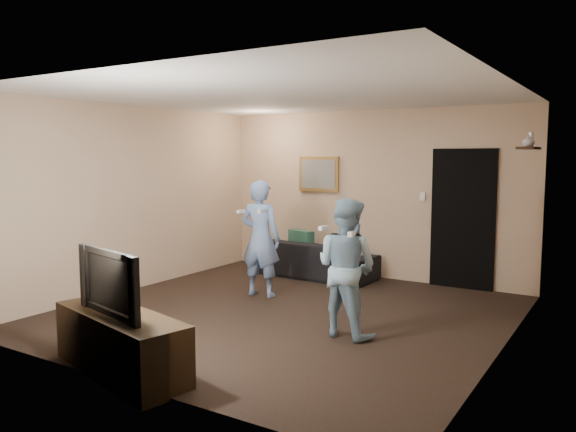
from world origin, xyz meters
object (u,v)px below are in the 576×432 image
Objects in this scene: tv_console at (121,344)px; wii_player_right at (346,267)px; wii_player_left at (261,238)px; television at (119,281)px; sofa at (315,259)px.

wii_player_right is at bearing 71.86° from tv_console.
tv_console is 0.98× the size of wii_player_left.
television is 2.93m from wii_player_left.
tv_console is at bearing 98.83° from sofa.
television is (0.00, 0.00, 0.56)m from tv_console.
tv_console is 1.56× the size of television.
wii_player_left reaches higher than sofa.
wii_player_left is (-0.04, -1.45, 0.51)m from sofa.
sofa is at bearing 109.78° from television.
tv_console is at bearing 0.00° from television.
television is at bearing 0.00° from tv_console.
television reaches higher than tv_console.
sofa is at bearing 88.50° from wii_player_left.
television is 0.68× the size of wii_player_right.
wii_player_left is (-0.51, 2.88, 0.54)m from tv_console.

